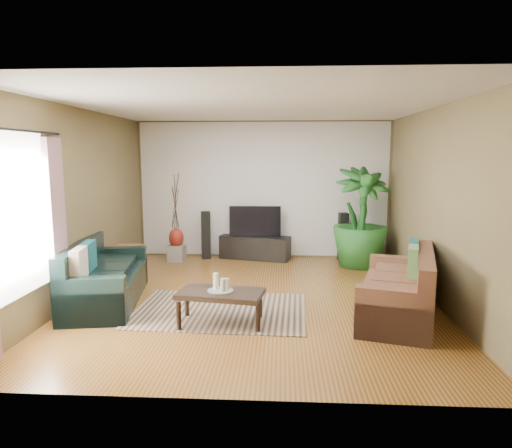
# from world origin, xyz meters

# --- Properties ---
(floor) EXTENTS (5.50, 5.50, 0.00)m
(floor) POSITION_xyz_m (0.00, 0.00, 0.00)
(floor) COLOR brown
(floor) RESTS_ON ground
(ceiling) EXTENTS (5.50, 5.50, 0.00)m
(ceiling) POSITION_xyz_m (0.00, 0.00, 2.70)
(ceiling) COLOR white
(ceiling) RESTS_ON ground
(wall_back) EXTENTS (5.00, 0.00, 5.00)m
(wall_back) POSITION_xyz_m (0.00, 2.75, 1.35)
(wall_back) COLOR brown
(wall_back) RESTS_ON ground
(wall_front) EXTENTS (5.00, 0.00, 5.00)m
(wall_front) POSITION_xyz_m (0.00, -2.75, 1.35)
(wall_front) COLOR brown
(wall_front) RESTS_ON ground
(wall_left) EXTENTS (0.00, 5.50, 5.50)m
(wall_left) POSITION_xyz_m (-2.50, 0.00, 1.35)
(wall_left) COLOR brown
(wall_left) RESTS_ON ground
(wall_right) EXTENTS (0.00, 5.50, 5.50)m
(wall_right) POSITION_xyz_m (2.50, 0.00, 1.35)
(wall_right) COLOR brown
(wall_right) RESTS_ON ground
(backwall_panel) EXTENTS (4.90, 0.00, 4.90)m
(backwall_panel) POSITION_xyz_m (0.00, 2.74, 1.35)
(backwall_panel) COLOR white
(backwall_panel) RESTS_ON ground
(window_pane) EXTENTS (0.00, 1.80, 1.80)m
(window_pane) POSITION_xyz_m (-2.48, -1.60, 1.40)
(window_pane) COLOR white
(window_pane) RESTS_ON ground
(curtain_far) EXTENTS (0.08, 0.35, 2.20)m
(curtain_far) POSITION_xyz_m (-2.43, -0.85, 1.15)
(curtain_far) COLOR gray
(curtain_far) RESTS_ON ground
(curtain_rod) EXTENTS (0.03, 1.90, 0.03)m
(curtain_rod) POSITION_xyz_m (-2.43, -1.60, 2.30)
(curtain_rod) COLOR black
(curtain_rod) RESTS_ON ground
(sofa_left) EXTENTS (1.13, 2.06, 0.85)m
(sofa_left) POSITION_xyz_m (-2.05, -0.30, 0.42)
(sofa_left) COLOR black
(sofa_left) RESTS_ON floor
(sofa_right) EXTENTS (1.30, 2.00, 0.85)m
(sofa_right) POSITION_xyz_m (1.83, -0.64, 0.42)
(sofa_right) COLOR brown
(sofa_right) RESTS_ON floor
(area_rug) EXTENTS (2.30, 1.67, 0.01)m
(area_rug) POSITION_xyz_m (-0.43, -0.56, 0.01)
(area_rug) COLOR #9E7C5D
(area_rug) RESTS_ON floor
(coffee_table) EXTENTS (1.08, 0.70, 0.41)m
(coffee_table) POSITION_xyz_m (-0.36, -1.03, 0.21)
(coffee_table) COLOR black
(coffee_table) RESTS_ON floor
(candle_tray) EXTENTS (0.31, 0.31, 0.01)m
(candle_tray) POSITION_xyz_m (-0.36, -1.03, 0.42)
(candle_tray) COLOR gray
(candle_tray) RESTS_ON coffee_table
(candle_tall) EXTENTS (0.06, 0.06, 0.20)m
(candle_tall) POSITION_xyz_m (-0.42, -1.00, 0.53)
(candle_tall) COLOR white
(candle_tall) RESTS_ON candle_tray
(candle_mid) EXTENTS (0.06, 0.06, 0.16)m
(candle_mid) POSITION_xyz_m (-0.32, -1.07, 0.50)
(candle_mid) COLOR beige
(candle_mid) RESTS_ON candle_tray
(candle_short) EXTENTS (0.06, 0.06, 0.13)m
(candle_short) POSITION_xyz_m (-0.29, -0.97, 0.49)
(candle_short) COLOR #EDE1C8
(candle_short) RESTS_ON candle_tray
(tv_stand) EXTENTS (1.43, 0.73, 0.46)m
(tv_stand) POSITION_xyz_m (-0.15, 2.50, 0.23)
(tv_stand) COLOR black
(tv_stand) RESTS_ON floor
(television) EXTENTS (1.01, 0.05, 0.59)m
(television) POSITION_xyz_m (-0.15, 2.50, 0.75)
(television) COLOR black
(television) RESTS_ON tv_stand
(speaker_left) EXTENTS (0.21, 0.22, 0.94)m
(speaker_left) POSITION_xyz_m (-1.12, 2.50, 0.47)
(speaker_left) COLOR black
(speaker_left) RESTS_ON floor
(speaker_right) EXTENTS (0.19, 0.21, 0.93)m
(speaker_right) POSITION_xyz_m (1.57, 2.50, 0.46)
(speaker_right) COLOR black
(speaker_right) RESTS_ON floor
(potted_plant) EXTENTS (1.29, 1.29, 1.83)m
(potted_plant) POSITION_xyz_m (1.81, 2.03, 0.91)
(potted_plant) COLOR #1C551D
(potted_plant) RESTS_ON floor
(plant_pot) EXTENTS (0.34, 0.34, 0.26)m
(plant_pot) POSITION_xyz_m (1.81, 2.03, 0.13)
(plant_pot) COLOR black
(plant_pot) RESTS_ON floor
(pedestal) EXTENTS (0.33, 0.33, 0.31)m
(pedestal) POSITION_xyz_m (-1.66, 2.23, 0.15)
(pedestal) COLOR gray
(pedestal) RESTS_ON floor
(vase) EXTENTS (0.28, 0.28, 0.40)m
(vase) POSITION_xyz_m (-1.66, 2.23, 0.45)
(vase) COLOR maroon
(vase) RESTS_ON pedestal
(side_table) EXTENTS (0.50, 0.50, 0.51)m
(side_table) POSITION_xyz_m (-2.25, 1.13, 0.25)
(side_table) COLOR #925D2F
(side_table) RESTS_ON floor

